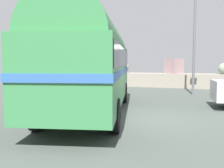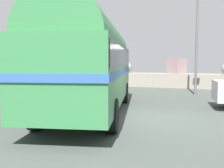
{
  "view_description": "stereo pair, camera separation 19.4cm",
  "coord_description": "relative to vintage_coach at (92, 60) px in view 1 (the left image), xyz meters",
  "views": [
    {
      "loc": [
        1.71,
        -8.46,
        1.96
      ],
      "look_at": [
        -1.39,
        0.67,
        1.13
      ],
      "focal_mm": 39.9,
      "sensor_mm": 36.0,
      "label": 1
    },
    {
      "loc": [
        1.89,
        -8.4,
        1.96
      ],
      "look_at": [
        -1.39,
        0.67,
        1.13
      ],
      "focal_mm": 39.9,
      "sensor_mm": 36.0,
      "label": 2
    }
  ],
  "objects": [
    {
      "name": "ground",
      "position": [
        2.07,
        -0.24,
        -2.04
      ],
      "size": [
        32.0,
        26.0,
        0.02
      ],
      "color": "#404742"
    },
    {
      "name": "vintage_coach",
      "position": [
        0.0,
        0.0,
        0.0
      ],
      "size": [
        4.32,
        8.9,
        3.7
      ],
      "rotation": [
        0.0,
        0.0,
        0.23
      ],
      "color": "black",
      "rests_on": "ground"
    },
    {
      "name": "breakwater",
      "position": [
        2.16,
        11.57,
        -1.4
      ],
      "size": [
        31.36,
        1.9,
        2.29
      ],
      "color": "gray",
      "rests_on": "ground"
    },
    {
      "name": "lamp_post",
      "position": [
        3.69,
        7.06,
        1.26
      ],
      "size": [
        0.87,
        0.4,
        5.82
      ],
      "color": "#5B5B60",
      "rests_on": "ground"
    }
  ]
}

